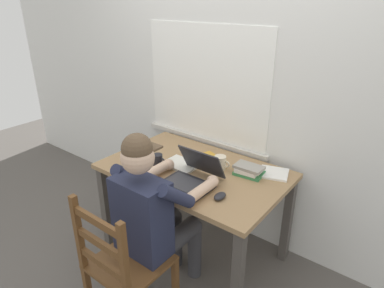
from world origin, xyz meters
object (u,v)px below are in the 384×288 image
Objects in this scene: seated_person at (154,212)px; desk at (194,181)px; coffee_mug_white at (220,163)px; coffee_mug_dark at (158,160)px; computer_mouse at (220,196)px; coffee_mug_spare at (134,149)px; landscape_photo_print at (210,155)px; laptop at (193,176)px; wooden_chair at (123,266)px; book_stack_main at (249,170)px.

desk is at bearing 97.51° from seated_person.
coffee_mug_dark is at bearing -149.17° from coffee_mug_white.
desk is at bearing 149.76° from computer_mouse.
computer_mouse reaches higher than desk.
coffee_mug_white is at bearing 123.12° from computer_mouse.
coffee_mug_white reaches higher than coffee_mug_dark.
coffee_mug_white is 1.00× the size of coffee_mug_spare.
coffee_mug_white reaches higher than landscape_photo_print.
wooden_chair is at bearing -94.08° from laptop.
coffee_mug_spare is (-0.87, 0.11, 0.03)m from computer_mouse.
seated_person reaches higher than landscape_photo_print.
coffee_mug_white is (0.09, 0.88, 0.35)m from wooden_chair.
desk is 11.93× the size of coffee_mug_dark.
coffee_mug_white reaches higher than book_stack_main.
seated_person is 0.36m from wooden_chair.
laptop is 0.35m from coffee_mug_dark.
computer_mouse is at bearing -29.23° from landscape_photo_print.
coffee_mug_dark is 0.85× the size of landscape_photo_print.
landscape_photo_print is at bearing 130.73° from computer_mouse.
book_stack_main reaches higher than computer_mouse.
wooden_chair is 0.94m from coffee_mug_spare.
desk is 0.28m from landscape_photo_print.
desk is 0.80m from wooden_chair.
book_stack_main is (0.29, 0.65, 0.11)m from seated_person.
coffee_mug_white is at bearing 18.12° from coffee_mug_spare.
coffee_mug_dark is at bearing 129.74° from seated_person.
computer_mouse is at bearing -56.88° from coffee_mug_white.
laptop is 0.62m from coffee_mug_spare.
laptop is at bearing -50.24° from landscape_photo_print.
coffee_mug_white is (0.15, 0.11, 0.15)m from desk.
computer_mouse is (0.30, 0.56, 0.32)m from wooden_chair.
landscape_photo_print is at bearing 98.02° from seated_person.
laptop reaches higher than wooden_chair.
laptop reaches higher than coffee_mug_white.
book_stack_main is (0.59, 0.29, -0.01)m from coffee_mug_dark.
wooden_chair is 8.50× the size of coffee_mug_dark.
laptop reaches higher than coffee_mug_dark.
desk is 10.10× the size of landscape_photo_print.
landscape_photo_print is at bearing 166.37° from book_stack_main.
coffee_mug_dark is at bearing -3.75° from coffee_mug_spare.
coffee_mug_white is at bearing 84.20° from wooden_chair.
coffee_mug_white is (0.05, 0.27, 0.00)m from laptop.
coffee_mug_white reaches higher than desk.
landscape_photo_print is at bearing 142.75° from coffee_mug_white.
seated_person is 12.40× the size of computer_mouse.
wooden_chair is 0.71m from laptop.
seated_person is 0.72m from book_stack_main.
seated_person is 10.15× the size of coffee_mug_white.
wooden_chair is 0.95m from coffee_mug_white.
laptop reaches higher than book_stack_main.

